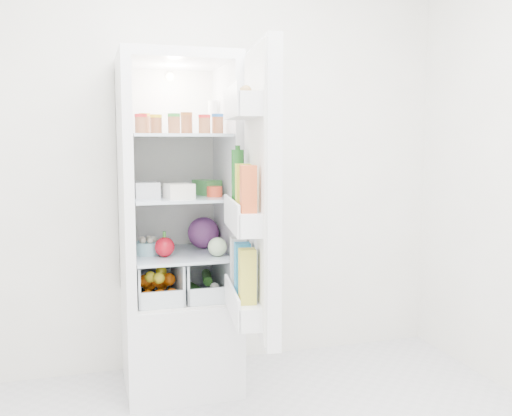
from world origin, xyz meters
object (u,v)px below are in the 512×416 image
object	(u,v)px
refrigerator	(178,265)
fridge_door	(256,198)
mushroom_bowl	(148,248)
red_cabbage	(203,233)

from	to	relation	value
refrigerator	fridge_door	xyz separation A→B (m)	(0.26, -0.64, 0.43)
mushroom_bowl	fridge_door	world-z (taller)	fridge_door
refrigerator	mushroom_bowl	world-z (taller)	refrigerator
red_cabbage	fridge_door	bearing A→B (deg)	-80.82
red_cabbage	fridge_door	distance (m)	0.73
refrigerator	fridge_door	distance (m)	0.81
mushroom_bowl	red_cabbage	bearing A→B (deg)	14.99
refrigerator	mushroom_bowl	bearing A→B (deg)	-164.28
mushroom_bowl	fridge_door	bearing A→B (deg)	-53.95
red_cabbage	fridge_door	xyz separation A→B (m)	(0.11, -0.68, 0.26)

